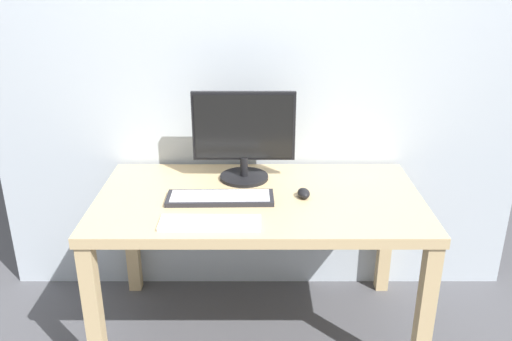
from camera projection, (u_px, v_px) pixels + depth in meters
name	position (u px, v px, depth m)	size (l,w,h in m)	color
ground_plane	(260.00, 328.00, 2.58)	(6.00, 6.00, 0.00)	#4C4C51
wall_back	(261.00, 0.00, 2.41)	(2.66, 0.04, 3.00)	#B2BCC6
desk	(261.00, 213.00, 2.35)	(1.42, 0.77, 0.71)	tan
monitor	(246.00, 135.00, 2.42)	(0.47, 0.23, 0.42)	black
keyboard_primary	(222.00, 198.00, 2.27)	(0.46, 0.16, 0.02)	#232328
keyboard_secondary	(212.00, 223.00, 2.06)	(0.40, 0.12, 0.02)	silver
mouse	(305.00, 193.00, 2.29)	(0.05, 0.08, 0.04)	black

